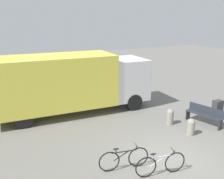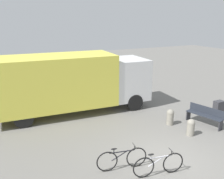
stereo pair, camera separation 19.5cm
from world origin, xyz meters
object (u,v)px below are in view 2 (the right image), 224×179
Objects in this scene: park_bench at (205,115)px; delivery_truck at (71,81)px; bicycle_near at (122,159)px; bollard_far_bench at (170,116)px; utility_box at (218,108)px; bollard_near_bench at (191,127)px; bicycle_middle at (158,165)px.

delivery_truck is at bearing 35.79° from park_bench.
bicycle_near is at bearing 91.68° from park_bench.
utility_box is (3.08, -0.23, -0.01)m from bollard_far_bench.
bollard_near_bench is 0.92× the size of utility_box.
bollard_near_bench is 3.20m from utility_box.
bicycle_near is 1.27m from bicycle_middle.
park_bench reaches higher than bicycle_middle.
bicycle_near is at bearing -150.08° from bollard_far_bench.
park_bench reaches higher than utility_box.
bicycle_middle is 3.58m from bollard_near_bench.
park_bench is (5.40, -4.58, -1.27)m from delivery_truck.
bollard_far_bench is at bearing 57.10° from bicycle_middle.
delivery_truck is at bearing 107.71° from bicycle_middle.
bicycle_near is 1.00× the size of bicycle_middle.
bollard_near_bench is at bearing -159.65° from utility_box.
delivery_truck reaches higher than utility_box.
delivery_truck is at bearing 134.95° from bollard_far_bench.
park_bench is 1.05× the size of bicycle_middle.
bollard_near_bench is (4.04, 0.93, 0.02)m from bicycle_near.
bollard_far_bench is at bearing 40.89° from bicycle_near.
utility_box is (7.04, 2.04, 0.02)m from bicycle_near.
bollard_far_bench is at bearing -41.58° from delivery_truck.
park_bench reaches higher than bollard_far_bench.
bicycle_middle is (0.81, -6.98, -1.39)m from delivery_truck.
bicycle_middle is 2.25× the size of bollard_far_bench.
park_bench is at bearing 22.31° from bollard_near_bench.
park_bench is at bearing -36.85° from delivery_truck.
utility_box is at bearing 27.16° from bicycle_near.
bicycle_middle is 6.76m from utility_box.
delivery_truck is 6.28m from bicycle_near.
bollard_near_bench is (-1.48, -0.61, -0.10)m from park_bench.
delivery_truck reaches higher than park_bench.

